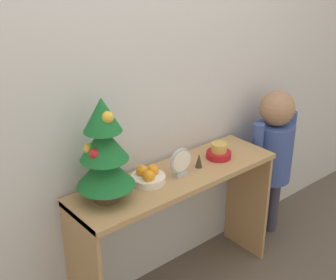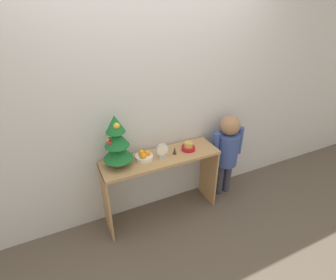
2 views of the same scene
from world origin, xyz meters
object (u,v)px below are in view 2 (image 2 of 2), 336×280
(singing_bowl, at_px, (188,147))
(desk_clock, at_px, (162,151))
(mini_tree, at_px, (117,142))
(child_figure, at_px, (227,148))
(figurine, at_px, (175,150))
(fruit_bowl, at_px, (144,156))

(singing_bowl, bearing_deg, desk_clock, -175.92)
(mini_tree, xyz_separation_m, desk_clock, (0.43, -0.05, -0.18))
(mini_tree, distance_m, desk_clock, 0.47)
(desk_clock, height_order, child_figure, child_figure)
(desk_clock, xyz_separation_m, figurine, (0.14, 0.01, -0.04))
(mini_tree, xyz_separation_m, singing_bowl, (0.74, -0.03, -0.22))
(desk_clock, bearing_deg, figurine, 4.05)
(child_figure, bearing_deg, fruit_bowl, 178.88)
(mini_tree, relative_size, fruit_bowl, 2.89)
(mini_tree, height_order, figurine, mini_tree)
(figurine, height_order, child_figure, child_figure)
(fruit_bowl, xyz_separation_m, child_figure, (1.02, -0.02, -0.15))
(singing_bowl, xyz_separation_m, desk_clock, (-0.31, -0.02, 0.04))
(desk_clock, height_order, figurine, desk_clock)
(figurine, bearing_deg, fruit_bowl, 171.12)
(figurine, bearing_deg, singing_bowl, 4.10)
(desk_clock, distance_m, figurine, 0.15)
(figurine, xyz_separation_m, child_figure, (0.70, 0.03, -0.16))
(mini_tree, height_order, child_figure, mini_tree)
(singing_bowl, height_order, figurine, singing_bowl)
(singing_bowl, relative_size, desk_clock, 0.91)
(fruit_bowl, distance_m, desk_clock, 0.19)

